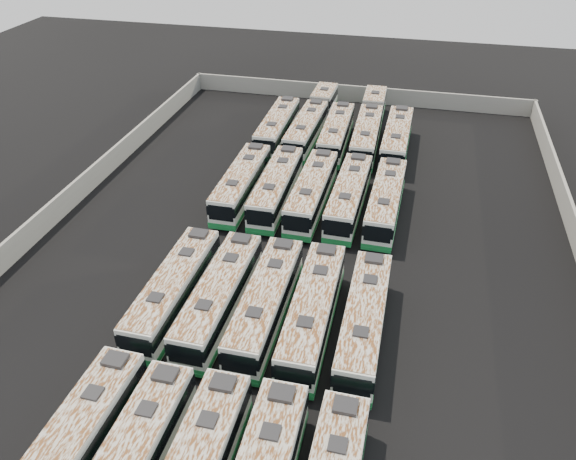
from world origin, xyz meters
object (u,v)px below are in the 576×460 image
(bus_midback_left, at_px, (276,187))
(bus_back_right, at_px, (369,125))
(bus_midfront_left, at_px, (219,297))
(bus_back_far_left, at_px, (277,127))
(bus_midfront_center, at_px, (266,303))
(bus_midback_center, at_px, (312,192))
(bus_midfront_far_left, at_px, (174,290))
(bus_midfront_far_right, at_px, (364,321))
(bus_front_far_left, at_px, (71,452))
(bus_midback_far_right, at_px, (386,201))
(bus_midback_far_left, at_px, (242,183))
(bus_back_center, at_px, (336,134))
(bus_back_far_right, at_px, (397,139))
(bus_midfront_right, at_px, (313,312))
(bus_midback_right, at_px, (349,196))
(bus_back_left, at_px, (312,120))

(bus_midback_left, relative_size, bus_back_right, 0.64)
(bus_midfront_left, height_order, bus_back_far_left, bus_midfront_left)
(bus_midfront_center, height_order, bus_midback_center, bus_midback_center)
(bus_midfront_far_left, relative_size, bus_midfront_far_right, 1.01)
(bus_front_far_left, relative_size, bus_back_right, 0.65)
(bus_midfront_left, height_order, bus_midback_far_right, bus_midfront_left)
(bus_midback_center, xyz_separation_m, bus_midback_far_right, (6.76, -0.03, -0.03))
(bus_midback_left, distance_m, bus_midback_center, 3.40)
(bus_midfront_far_right, bearing_deg, bus_back_far_left, 114.38)
(bus_midback_far_left, bearing_deg, bus_back_center, 62.84)
(bus_midfront_far_left, bearing_deg, bus_midback_left, 78.88)
(bus_midfront_center, distance_m, bus_back_far_right, 30.22)
(bus_midback_far_left, height_order, bus_back_center, bus_back_center)
(bus_midfront_left, height_order, bus_back_center, bus_midfront_left)
(bus_midback_center, bearing_deg, bus_midback_far_left, -179.84)
(bus_midfront_far_left, distance_m, bus_midback_far_left, 16.09)
(bus_midfront_right, height_order, bus_midback_left, bus_midfront_right)
(bus_front_far_left, distance_m, bus_midback_right, 31.24)
(bus_midfront_far_left, distance_m, bus_midback_far_right, 20.94)
(bus_front_far_left, relative_size, bus_midback_right, 1.01)
(bus_midfront_left, bearing_deg, bus_midfront_far_left, -178.60)
(bus_back_left, bearing_deg, bus_midfront_left, -88.64)
(bus_midback_left, relative_size, bus_back_far_right, 0.98)
(bus_midfront_far_left, height_order, bus_back_far_right, bus_back_far_right)
(bus_midback_right, bearing_deg, bus_midfront_right, -89.30)
(bus_midfront_far_left, distance_m, bus_midfront_left, 3.39)
(bus_midback_far_left, bearing_deg, bus_back_left, 78.11)
(bus_midback_center, distance_m, bus_midback_right, 3.43)
(bus_midfront_right, relative_size, bus_back_far_left, 1.02)
(bus_midfront_far_left, xyz_separation_m, bus_midback_center, (6.76, 16.02, 0.02))
(bus_midback_right, distance_m, bus_back_left, 18.11)
(bus_midfront_right, height_order, bus_back_left, bus_midfront_right)
(bus_front_far_left, distance_m, bus_midfront_center, 15.14)
(bus_midback_right, bearing_deg, bus_front_far_left, -107.93)
(bus_front_far_left, relative_size, bus_back_far_left, 1.01)
(bus_midback_far_right, bearing_deg, bus_midback_far_left, -179.10)
(bus_midback_left, distance_m, bus_back_far_right, 16.81)
(bus_back_left, bearing_deg, bus_midback_far_left, -100.19)
(bus_midback_far_right, height_order, bus_back_left, bus_midback_far_right)
(bus_midfront_left, bearing_deg, bus_midfront_center, 2.25)
(bus_front_far_left, bearing_deg, bus_back_right, 79.05)
(bus_midfront_far_left, height_order, bus_midfront_center, bus_midfront_center)
(bus_back_far_left, relative_size, bus_back_far_right, 0.98)
(bus_midback_far_right, bearing_deg, bus_back_right, 102.79)
(bus_front_far_left, distance_m, bus_midfront_left, 13.90)
(bus_midfront_far_right, xyz_separation_m, bus_midback_center, (-6.80, 16.07, 0.03))
(bus_midfront_left, distance_m, bus_back_left, 32.85)
(bus_midfront_right, height_order, bus_midback_center, bus_midfront_right)
(bus_midfront_right, bearing_deg, bus_back_left, 100.91)
(bus_midfront_far_right, xyz_separation_m, bus_back_far_right, (-0.08, 29.62, 0.05))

